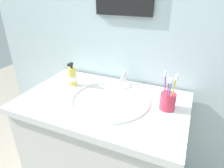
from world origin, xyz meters
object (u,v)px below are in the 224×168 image
toothbrush_blue (169,93)px  toothbrush_cup (168,101)px  soap_dispenser (72,77)px  faucet (123,78)px  toothbrush_yellow (173,91)px  toothbrush_red (167,93)px  toothbrush_purple (165,87)px

toothbrush_blue → toothbrush_cup: bearing=98.6°
toothbrush_blue → soap_dispenser: size_ratio=1.19×
faucet → toothbrush_yellow: 0.40m
toothbrush_red → soap_dispenser: 0.63m
toothbrush_purple → toothbrush_red: bearing=-71.8°
toothbrush_red → toothbrush_cup: bearing=85.0°
toothbrush_yellow → toothbrush_blue: size_ratio=1.11×
faucet → toothbrush_blue: (0.32, -0.21, 0.07)m
toothbrush_purple → soap_dispenser: size_ratio=1.20×
toothbrush_purple → toothbrush_blue: bearing=-60.9°
toothbrush_yellow → toothbrush_red: size_ratio=1.06×
toothbrush_red → toothbrush_yellow: bearing=43.3°
toothbrush_cup → toothbrush_red: size_ratio=0.46×
toothbrush_yellow → toothbrush_cup: bearing=135.6°
faucet → toothbrush_red: bearing=-35.3°
toothbrush_cup → toothbrush_yellow: toothbrush_yellow is taller
toothbrush_yellow → toothbrush_red: bearing=-136.7°
toothbrush_yellow → toothbrush_blue: (-0.02, -0.01, -0.01)m
toothbrush_yellow → toothbrush_blue: bearing=-153.8°
toothbrush_cup → toothbrush_yellow: bearing=-44.4°
faucet → soap_dispenser: size_ratio=0.96×
toothbrush_blue → toothbrush_purple: bearing=119.1°
faucet → toothbrush_purple: 0.33m
faucet → toothbrush_cup: bearing=-29.5°
toothbrush_red → soap_dispenser: size_ratio=1.24×
toothbrush_purple → toothbrush_yellow: bearing=-45.4°
toothbrush_cup → toothbrush_blue: 0.07m
toothbrush_cup → toothbrush_yellow: (0.02, -0.02, 0.08)m
faucet → toothbrush_blue: 0.39m
faucet → toothbrush_cup: faucet is taller
toothbrush_cup → toothbrush_red: bearing=-95.0°
toothbrush_blue → toothbrush_purple: same height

